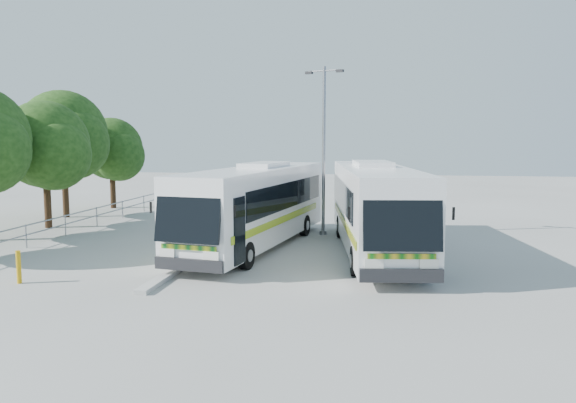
% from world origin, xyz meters
% --- Properties ---
extents(ground, '(100.00, 100.00, 0.00)m').
position_xyz_m(ground, '(0.00, 0.00, 0.00)').
color(ground, '#A7A7A1').
rests_on(ground, ground).
extents(kerb_divider, '(0.40, 16.00, 0.15)m').
position_xyz_m(kerb_divider, '(-2.30, 2.00, 0.07)').
color(kerb_divider, '#B2B2AD').
rests_on(kerb_divider, ground).
extents(railing, '(0.06, 22.00, 1.00)m').
position_xyz_m(railing, '(-10.00, 4.00, 0.74)').
color(railing, gray).
rests_on(railing, ground).
extents(tree_far_c, '(4.97, 4.69, 6.49)m').
position_xyz_m(tree_far_c, '(-12.12, 5.10, 4.26)').
color(tree_far_c, '#382314').
rests_on(tree_far_c, ground).
extents(tree_far_d, '(5.62, 5.30, 7.33)m').
position_xyz_m(tree_far_d, '(-13.31, 8.80, 4.82)').
color(tree_far_d, '#382314').
rests_on(tree_far_d, ground).
extents(tree_far_e, '(4.54, 4.28, 5.92)m').
position_xyz_m(tree_far_e, '(-12.63, 13.30, 3.89)').
color(tree_far_e, '#382314').
rests_on(tree_far_e, ground).
extents(coach_main, '(4.30, 12.32, 3.36)m').
position_xyz_m(coach_main, '(-0.48, 1.68, 1.84)').
color(coach_main, silver).
rests_on(coach_main, ground).
extents(coach_adjacent, '(4.17, 12.62, 3.44)m').
position_xyz_m(coach_adjacent, '(4.46, 1.44, 1.89)').
color(coach_adjacent, white).
rests_on(coach_adjacent, ground).
extents(lamppost, '(1.87, 0.82, 7.90)m').
position_xyz_m(lamppost, '(2.00, 5.27, 4.36)').
color(lamppost, gray).
rests_on(lamppost, ground).
extents(bollard, '(0.18, 0.18, 1.06)m').
position_xyz_m(bollard, '(-6.67, -5.30, 0.53)').
color(bollard, '#C4900B').
rests_on(bollard, ground).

